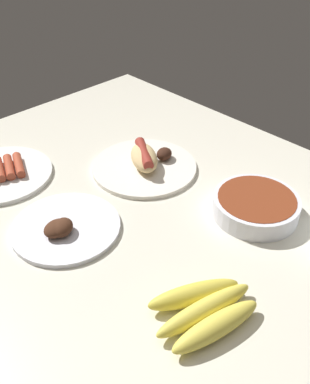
{
  "coord_description": "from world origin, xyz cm",
  "views": [
    {
      "loc": [
        52.94,
        -50.81,
        58.83
      ],
      "look_at": [
        -0.79,
        1.16,
        3.0
      ],
      "focal_mm": 41.09,
      "sensor_mm": 36.0,
      "label": 1
    }
  ],
  "objects": [
    {
      "name": "plate_sausages",
      "position": [
        -33.39,
        -17.77,
        0.87
      ],
      "size": [
        23.96,
        23.96,
        3.03
      ],
      "color": "white",
      "rests_on": "ground_plane"
    },
    {
      "name": "bowl_chili",
      "position": [
        16.38,
        13.59,
        2.36
      ],
      "size": [
        17.83,
        17.83,
        4.28
      ],
      "color": "white",
      "rests_on": "ground_plane"
    },
    {
      "name": "banana_bunch",
      "position": [
        26.24,
        -13.95,
        1.89
      ],
      "size": [
        14.99,
        18.88,
        3.94
      ],
      "color": "#E5D14C",
      "rests_on": "ground_plane"
    },
    {
      "name": "ground_plane",
      "position": [
        0.0,
        0.0,
        -1.5
      ],
      "size": [
        120.0,
        90.0,
        3.0
      ],
      "primitive_type": "cube",
      "color": "silver"
    },
    {
      "name": "plate_grilled_meat",
      "position": [
        -6.87,
        -18.02,
        0.89
      ],
      "size": [
        21.91,
        21.91,
        3.93
      ],
      "color": "white",
      "rests_on": "ground_plane"
    },
    {
      "name": "plate_hotdog_assembled",
      "position": [
        -12.18,
        8.85,
        1.62
      ],
      "size": [
        25.08,
        25.08,
        5.61
      ],
      "color": "white",
      "rests_on": "ground_plane"
    }
  ]
}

